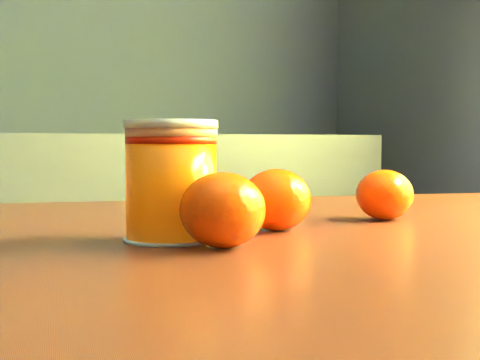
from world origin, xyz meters
name	(u,v)px	position (x,y,z in m)	size (l,w,h in m)	color
table	(291,341)	(0.93, 0.21, 0.69)	(1.10, 0.80, 0.80)	#5F2617
juice_glass	(171,182)	(0.81, 0.18, 0.84)	(0.08, 0.08, 0.10)	#EA5D04
orange_front	(276,200)	(0.92, 0.21, 0.82)	(0.06, 0.06, 0.06)	#FF4305
orange_back	(385,195)	(1.06, 0.26, 0.82)	(0.06, 0.06, 0.05)	#FF4305
orange_extra	(223,210)	(0.84, 0.13, 0.83)	(0.07, 0.07, 0.06)	#FF4305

